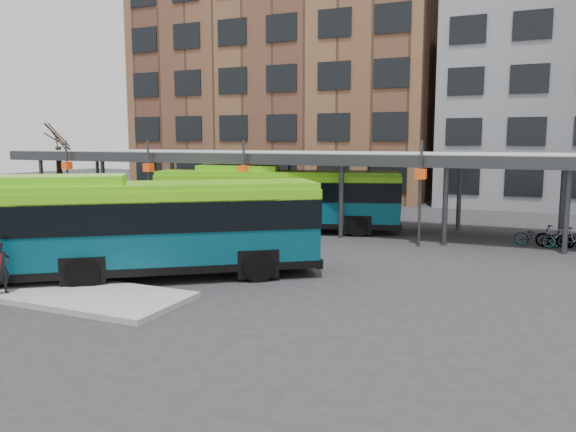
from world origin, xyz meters
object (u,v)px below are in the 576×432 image
at_px(bus_rear, 277,197).
at_px(pedestrian, 0,267).
at_px(bus_front, 125,225).
at_px(tree, 60,177).

xyz_separation_m(bus_rear, pedestrian, (-2.11, -15.19, -0.82)).
distance_m(bus_front, bus_rear, 11.60).
distance_m(bus_front, pedestrian, 4.09).
xyz_separation_m(bus_front, pedestrian, (-1.72, -3.60, -0.89)).
xyz_separation_m(tree, pedestrian, (14.13, -16.13, -1.43)).
relative_size(bus_front, pedestrian, 7.60).
height_order(tree, bus_rear, tree).
distance_m(bus_rear, pedestrian, 15.36).
bearing_deg(tree, bus_rear, -3.30).
relative_size(tree, bus_rear, 0.43).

